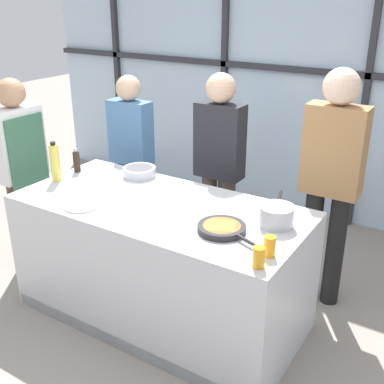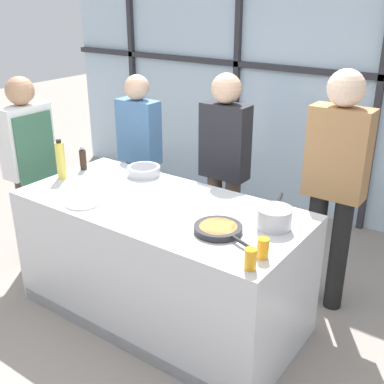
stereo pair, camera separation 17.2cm
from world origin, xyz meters
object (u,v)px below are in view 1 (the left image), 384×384
(spectator_center_right, at_px, (331,175))
(pepper_grinder, at_px, (77,161))
(chef, at_px, (22,165))
(saucepan, at_px, (277,215))
(juice_glass_far, at_px, (270,246))
(juice_glass_near, at_px, (259,257))
(spectator_far_left, at_px, (132,150))
(mixing_bowl, at_px, (139,171))
(frying_pan, at_px, (222,228))
(white_plate, at_px, (81,206))
(spectator_center_left, at_px, (219,161))
(oil_bottle, at_px, (55,163))

(spectator_center_right, height_order, pepper_grinder, spectator_center_right)
(chef, distance_m, saucepan, 2.22)
(juice_glass_far, bearing_deg, juice_glass_near, -90.00)
(spectator_far_left, height_order, juice_glass_far, spectator_far_left)
(mixing_bowl, bearing_deg, pepper_grinder, -158.77)
(chef, relative_size, frying_pan, 3.21)
(spectator_center_right, bearing_deg, chef, 19.88)
(spectator_center_right, distance_m, white_plate, 1.78)
(saucepan, bearing_deg, mixing_bowl, 169.58)
(juice_glass_far, bearing_deg, saucepan, 107.46)
(juice_glass_near, height_order, juice_glass_far, same)
(chef, bearing_deg, saucepan, 93.21)
(spectator_far_left, distance_m, spectator_center_left, 0.93)
(oil_bottle, bearing_deg, juice_glass_near, -9.75)
(chef, distance_m, juice_glass_near, 2.37)
(juice_glass_far, bearing_deg, spectator_center_right, 90.14)
(spectator_far_left, xyz_separation_m, frying_pan, (1.49, -0.97, 0.02))
(chef, bearing_deg, spectator_far_left, 150.13)
(frying_pan, distance_m, saucepan, 0.35)
(frying_pan, bearing_deg, juice_glass_near, -35.37)
(oil_bottle, bearing_deg, chef, 172.19)
(white_plate, xyz_separation_m, mixing_bowl, (-0.03, 0.67, 0.03))
(pepper_grinder, height_order, juice_glass_near, pepper_grinder)
(oil_bottle, bearing_deg, spectator_center_left, 44.47)
(spectator_center_right, distance_m, saucepan, 0.73)
(spectator_center_left, distance_m, white_plate, 1.24)
(spectator_center_right, bearing_deg, mixing_bowl, 19.57)
(oil_bottle, relative_size, juice_glass_far, 2.64)
(spectator_center_left, xyz_separation_m, white_plate, (-0.42, -1.16, -0.06))
(mixing_bowl, bearing_deg, oil_bottle, -138.61)
(saucepan, xyz_separation_m, juice_glass_far, (0.12, -0.37, -0.01))
(juice_glass_far, bearing_deg, frying_pan, 162.32)
(spectator_far_left, distance_m, pepper_grinder, 0.68)
(spectator_far_left, xyz_separation_m, mixing_bowl, (0.48, -0.49, 0.04))
(juice_glass_near, bearing_deg, frying_pan, 144.63)
(white_plate, bearing_deg, juice_glass_near, -2.78)
(spectator_center_left, bearing_deg, juice_glass_near, 127.03)
(spectator_center_right, relative_size, saucepan, 4.51)
(spectator_far_left, xyz_separation_m, spectator_center_right, (1.85, -0.00, 0.13))
(spectator_center_right, distance_m, juice_glass_far, 1.09)
(chef, height_order, juice_glass_near, chef)
(spectator_center_left, xyz_separation_m, juice_glass_far, (0.93, -1.09, -0.01))
(spectator_far_left, distance_m, juice_glass_near, 2.22)
(spectator_center_right, bearing_deg, pepper_grinder, 20.01)
(chef, xyz_separation_m, mixing_bowl, (0.96, 0.36, 0.02))
(spectator_center_left, height_order, spectator_center_right, spectator_center_right)
(juice_glass_near, bearing_deg, pepper_grinder, 163.54)
(mixing_bowl, xyz_separation_m, pepper_grinder, (-0.49, -0.19, 0.05))
(spectator_center_left, xyz_separation_m, juice_glass_near, (0.93, -1.23, -0.01))
(pepper_grinder, distance_m, juice_glass_far, 1.91)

